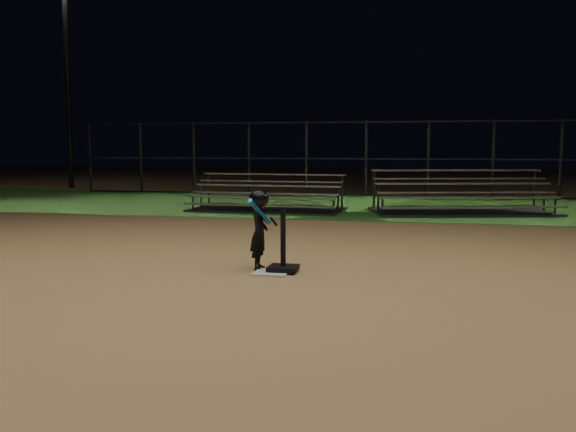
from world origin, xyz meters
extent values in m
plane|color=tan|center=(0.00, 0.00, 0.00)|extent=(80.00, 80.00, 0.00)
cube|color=#295F1E|center=(0.00, 10.00, 0.01)|extent=(60.00, 8.00, 0.01)
cube|color=beige|center=(0.00, 0.00, 0.01)|extent=(0.45, 0.45, 0.02)
cube|color=black|center=(0.13, 0.12, 0.05)|extent=(0.38, 0.38, 0.06)
cylinder|color=black|center=(0.13, 0.12, 0.46)|extent=(0.07, 0.07, 0.75)
imported|color=black|center=(-0.23, 0.24, 0.49)|extent=(0.27, 0.38, 0.97)
sphere|color=black|center=(-0.23, 0.24, 0.95)|extent=(0.26, 0.26, 0.26)
cylinder|color=blue|center=(-0.18, 0.09, 0.80)|extent=(0.18, 0.53, 0.40)
cylinder|color=black|center=(-0.02, 0.21, 0.66)|extent=(0.08, 0.19, 0.14)
cube|color=silver|center=(-2.07, 7.29, 0.39)|extent=(3.86, 0.45, 0.04)
cube|color=silver|center=(-2.09, 7.02, 0.21)|extent=(3.86, 0.45, 0.03)
cube|color=silver|center=(-2.04, 7.82, 0.66)|extent=(3.86, 0.45, 0.04)
cube|color=silver|center=(-2.06, 7.55, 0.48)|extent=(3.86, 0.45, 0.03)
cube|color=silver|center=(-2.01, 8.35, 0.92)|extent=(3.86, 0.45, 0.04)
cube|color=silver|center=(-2.03, 8.08, 0.75)|extent=(3.86, 0.45, 0.03)
cube|color=#38383D|center=(-2.04, 7.82, 0.03)|extent=(3.95, 2.09, 0.06)
cube|color=silver|center=(2.98, 7.73, 0.44)|extent=(4.29, 1.35, 0.04)
cube|color=silver|center=(3.06, 7.43, 0.24)|extent=(4.29, 1.35, 0.03)
cube|color=silver|center=(2.83, 8.31, 0.74)|extent=(4.29, 1.35, 0.04)
cube|color=silver|center=(2.90, 8.01, 0.55)|extent=(4.29, 1.35, 0.03)
cube|color=silver|center=(2.68, 8.89, 1.05)|extent=(4.29, 1.35, 0.04)
cube|color=silver|center=(2.75, 8.59, 0.85)|extent=(4.29, 1.35, 0.03)
cube|color=#38383D|center=(2.83, 8.31, 0.03)|extent=(4.76, 3.16, 0.07)
cube|color=#38383D|center=(0.00, 13.00, 0.05)|extent=(20.00, 0.05, 0.05)
cube|color=#38383D|center=(0.00, 13.00, 1.25)|extent=(20.00, 0.05, 0.05)
cube|color=#38383D|center=(0.00, 13.00, 2.45)|extent=(20.00, 0.05, 0.05)
cylinder|color=#38383D|center=(-10.00, 13.00, 1.25)|extent=(0.08, 0.08, 2.50)
cylinder|color=#38383D|center=(-5.00, 13.00, 1.25)|extent=(0.08, 0.08, 2.50)
cylinder|color=#38383D|center=(0.00, 13.00, 1.25)|extent=(0.08, 0.08, 2.50)
cylinder|color=#38383D|center=(5.00, 13.00, 1.25)|extent=(0.08, 0.08, 2.50)
cylinder|color=#2D2D30|center=(-12.00, 15.00, 4.00)|extent=(0.20, 0.20, 8.00)
camera|label=1|loc=(1.95, -7.89, 1.66)|focal=39.32mm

